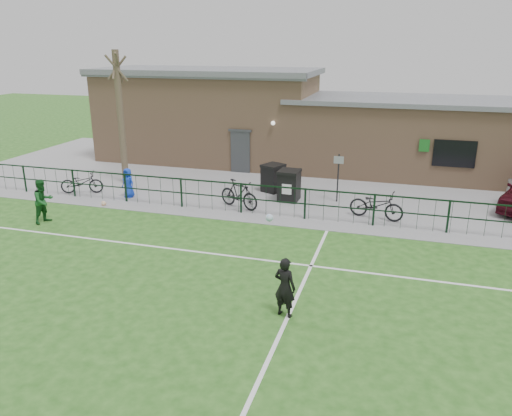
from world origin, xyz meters
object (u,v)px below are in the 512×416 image
(sign_post, at_px, (338,178))
(bicycle_c, at_px, (82,182))
(bicycle_e, at_px, (376,205))
(outfield_player, at_px, (43,201))
(spectator_child, at_px, (128,183))
(bicycle_d, at_px, (239,194))
(ball_ground, at_px, (104,203))
(bare_tree, at_px, (121,119))
(wheelie_bin_left, at_px, (289,186))
(wheelie_bin_right, at_px, (273,179))

(sign_post, bearing_deg, bicycle_c, -169.70)
(bicycle_c, xyz_separation_m, bicycle_e, (12.50, 0.26, 0.05))
(sign_post, relative_size, outfield_player, 1.23)
(bicycle_e, distance_m, spectator_child, 10.25)
(bicycle_e, bearing_deg, spectator_child, 103.95)
(bicycle_d, bearing_deg, ball_ground, 126.15)
(bare_tree, height_order, ball_ground, bare_tree)
(bare_tree, height_order, bicycle_d, bare_tree)
(bare_tree, bearing_deg, ball_ground, -74.48)
(wheelie_bin_left, xyz_separation_m, bicycle_d, (-1.68, -1.56, -0.03))
(sign_post, xyz_separation_m, spectator_child, (-8.57, -1.91, -0.37))
(bicycle_c, bearing_deg, spectator_child, -109.06)
(spectator_child, distance_m, outfield_player, 3.85)
(ball_ground, bearing_deg, sign_post, 19.87)
(sign_post, relative_size, spectator_child, 1.60)
(wheelie_bin_left, height_order, outfield_player, outfield_player)
(wheelie_bin_left, distance_m, bicycle_c, 9.02)
(sign_post, distance_m, bicycle_c, 11.01)
(bare_tree, distance_m, wheelie_bin_right, 7.38)
(bicycle_d, bearing_deg, bare_tree, 95.13)
(outfield_player, bearing_deg, spectator_child, -6.97)
(bicycle_e, height_order, ball_ground, bicycle_e)
(bicycle_d, bearing_deg, wheelie_bin_right, 8.02)
(wheelie_bin_right, xyz_separation_m, bicycle_e, (4.60, -2.39, -0.03))
(bicycle_e, xyz_separation_m, outfield_player, (-11.59, -3.82, 0.26))
(wheelie_bin_left, relative_size, spectator_child, 0.96)
(bicycle_e, distance_m, outfield_player, 12.21)
(wheelie_bin_right, height_order, sign_post, sign_post)
(wheelie_bin_left, height_order, sign_post, sign_post)
(bicycle_e, bearing_deg, wheelie_bin_right, 75.30)
(bicycle_c, relative_size, ball_ground, 9.02)
(bicycle_e, bearing_deg, outfield_player, 121.01)
(sign_post, distance_m, spectator_child, 8.79)
(sign_post, distance_m, ball_ground, 9.56)
(sign_post, distance_m, outfield_player, 11.35)
(bicycle_c, bearing_deg, wheelie_bin_right, -91.86)
(sign_post, bearing_deg, outfield_player, -150.88)
(sign_post, xyz_separation_m, ball_ground, (-8.95, -3.24, -0.92))
(sign_post, bearing_deg, ball_ground, -160.13)
(ball_ground, bearing_deg, bicycle_d, 13.40)
(wheelie_bin_right, relative_size, sign_post, 0.57)
(wheelie_bin_left, height_order, bicycle_c, wheelie_bin_left)
(sign_post, bearing_deg, spectator_child, -167.41)
(bare_tree, xyz_separation_m, outfield_player, (-0.05, -5.54, -2.19))
(ball_ground, bearing_deg, bicycle_e, 8.20)
(bare_tree, distance_m, sign_post, 10.05)
(ball_ground, bearing_deg, wheelie_bin_left, 21.95)
(bare_tree, xyz_separation_m, wheelie_bin_right, (6.94, 0.67, -2.41))
(wheelie_bin_right, distance_m, bicycle_c, 8.34)
(bare_tree, relative_size, bicycle_e, 2.96)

